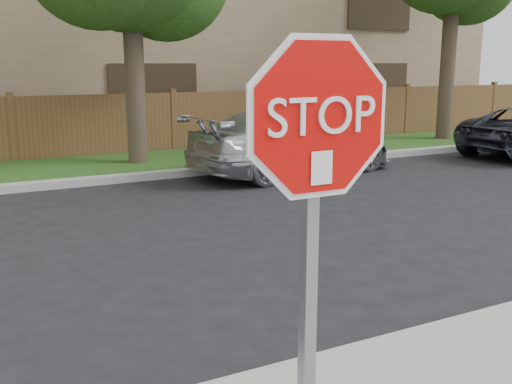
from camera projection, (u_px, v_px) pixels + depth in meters
far_curb at (35, 186)px, 11.40m from camera, size 70.00×0.30×0.15m
grass_strip at (24, 173)px, 12.83m from camera, size 70.00×3.00×0.12m
fence at (12, 131)px, 14.06m from camera, size 70.00×0.12×1.60m
stop_sign at (316, 188)px, 2.70m from camera, size 1.01×0.13×2.55m
sedan_right at (293, 142)px, 12.97m from camera, size 5.04×2.62×1.39m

